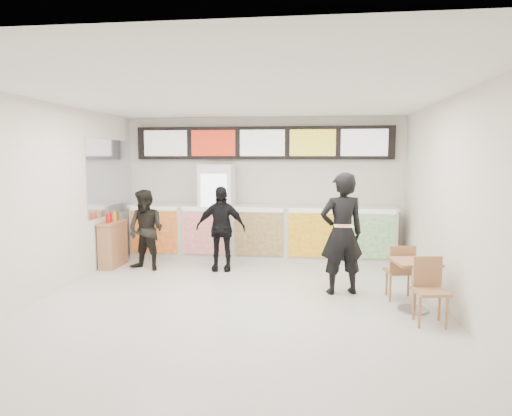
% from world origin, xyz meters
% --- Properties ---
extents(floor, '(7.00, 7.00, 0.00)m').
position_xyz_m(floor, '(0.00, 0.00, 0.00)').
color(floor, beige).
rests_on(floor, ground).
extents(ceiling, '(7.00, 7.00, 0.00)m').
position_xyz_m(ceiling, '(0.00, 0.00, 3.00)').
color(ceiling, white).
rests_on(ceiling, wall_back).
extents(wall_back, '(6.00, 0.00, 6.00)m').
position_xyz_m(wall_back, '(0.00, 3.50, 1.50)').
color(wall_back, silver).
rests_on(wall_back, floor).
extents(wall_left, '(0.00, 7.00, 7.00)m').
position_xyz_m(wall_left, '(-3.00, 0.00, 1.50)').
color(wall_left, silver).
rests_on(wall_left, floor).
extents(wall_right, '(0.00, 7.00, 7.00)m').
position_xyz_m(wall_right, '(3.00, 0.00, 1.50)').
color(wall_right, silver).
rests_on(wall_right, floor).
extents(service_counter, '(5.56, 0.77, 1.14)m').
position_xyz_m(service_counter, '(0.00, 3.09, 0.57)').
color(service_counter, silver).
rests_on(service_counter, floor).
extents(menu_board, '(5.50, 0.14, 0.70)m').
position_xyz_m(menu_board, '(0.00, 3.41, 2.45)').
color(menu_board, black).
rests_on(menu_board, wall_back).
extents(drinks_fridge, '(0.70, 0.67, 2.00)m').
position_xyz_m(drinks_fridge, '(-0.93, 3.11, 1.00)').
color(drinks_fridge, white).
rests_on(drinks_fridge, floor).
extents(mirror_panel, '(0.01, 2.00, 1.50)m').
position_xyz_m(mirror_panel, '(-2.99, 2.45, 1.75)').
color(mirror_panel, '#B2B7BF').
rests_on(mirror_panel, wall_left).
extents(customer_main, '(0.80, 0.64, 1.92)m').
position_xyz_m(customer_main, '(1.53, 0.83, 0.96)').
color(customer_main, black).
rests_on(customer_main, floor).
extents(customer_left, '(0.88, 0.77, 1.54)m').
position_xyz_m(customer_left, '(-2.06, 1.90, 0.77)').
color(customer_left, black).
rests_on(customer_left, floor).
extents(customer_mid, '(0.97, 0.46, 1.61)m').
position_xyz_m(customer_mid, '(-0.65, 2.07, 0.80)').
color(customer_mid, black).
rests_on(customer_mid, floor).
extents(pizza_slice, '(0.36, 0.36, 0.02)m').
position_xyz_m(pizza_slice, '(1.53, 0.38, 1.16)').
color(pizza_slice, beige).
rests_on(pizza_slice, customer_main).
extents(cafe_table, '(0.67, 1.51, 0.86)m').
position_xyz_m(cafe_table, '(2.50, 0.11, 0.50)').
color(cafe_table, '#AD774F').
rests_on(cafe_table, floor).
extents(condiment_ledge, '(0.32, 0.80, 1.06)m').
position_xyz_m(condiment_ledge, '(-2.82, 2.09, 0.45)').
color(condiment_ledge, '#AD774F').
rests_on(condiment_ledge, floor).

